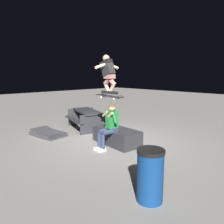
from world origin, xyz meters
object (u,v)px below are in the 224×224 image
at_px(person_sitting_on_ledge, 109,124).
at_px(picnic_table_back, 87,116).
at_px(kicker_ramp, 48,134).
at_px(ledge_box_main, 117,136).
at_px(skater_airborne, 108,72).
at_px(trash_bin, 150,175).
at_px(skateboard, 110,96).

height_order(person_sitting_on_ledge, picnic_table_back, person_sitting_on_ledge).
bearing_deg(picnic_table_back, person_sitting_on_ledge, 157.76).
distance_m(person_sitting_on_ledge, kicker_ramp, 2.64).
bearing_deg(ledge_box_main, skater_airborne, 87.47).
bearing_deg(kicker_ramp, person_sitting_on_ledge, -164.22).
height_order(kicker_ramp, trash_bin, trash_bin).
relative_size(skateboard, trash_bin, 1.09).
xyz_separation_m(skateboard, kicker_ramp, (2.35, 0.81, -1.49)).
bearing_deg(skateboard, trash_bin, 150.49).
bearing_deg(person_sitting_on_ledge, trash_bin, 151.45).
xyz_separation_m(kicker_ramp, trash_bin, (-4.95, 0.66, 0.42)).
bearing_deg(skater_airborne, skateboard, -179.78).
relative_size(picnic_table_back, trash_bin, 2.16).
bearing_deg(skateboard, ledge_box_main, -83.05).
distance_m(picnic_table_back, trash_bin, 5.35).
bearing_deg(trash_bin, ledge_box_main, -34.46).
bearing_deg(kicker_ramp, picnic_table_back, -94.42).
bearing_deg(picnic_table_back, skateboard, 159.33).
height_order(skater_airborne, trash_bin, skater_airborne).
distance_m(person_sitting_on_ledge, skater_airborne, 1.51).
distance_m(skateboard, kicker_ramp, 2.90).
distance_m(skater_airborne, trash_bin, 3.51).
distance_m(ledge_box_main, picnic_table_back, 2.25).
bearing_deg(skateboard, kicker_ramp, 18.92).
bearing_deg(picnic_table_back, trash_bin, 154.41).
bearing_deg(trash_bin, skater_airborne, -28.98).
bearing_deg(person_sitting_on_ledge, ledge_box_main, -72.37).
xyz_separation_m(kicker_ramp, picnic_table_back, (-0.13, -1.65, 0.45)).
bearing_deg(skateboard, skater_airborne, 0.22).
bearing_deg(person_sitting_on_ledge, skateboard, -47.62).
xyz_separation_m(ledge_box_main, skateboard, (-0.04, 0.34, 1.30)).
distance_m(kicker_ramp, trash_bin, 5.01).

